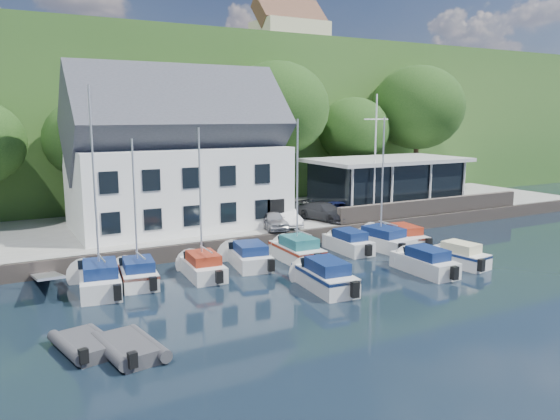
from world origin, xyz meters
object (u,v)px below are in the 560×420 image
at_px(car_silver, 273,220).
at_px(boat_r1_5, 348,241).
at_px(boat_r1_7, 403,235).
at_px(dinghy_1, 129,345).
at_px(boat_r1_1, 135,204).
at_px(boat_r2_4, 458,254).
at_px(boat_r1_0, 95,198).
at_px(club_pavilion, 386,182).
at_px(harbor_building, 178,164).
at_px(boat_r2_2, 324,274).
at_px(boat_r2_3, 424,260).
at_px(boat_r1_6, 382,181).
at_px(boat_r1_3, 249,254).
at_px(car_white, 286,217).
at_px(car_blue, 339,209).
at_px(dinghy_0, 86,342).
at_px(boat_r1_2, 200,202).
at_px(car_dgrey, 324,211).
at_px(flagpole, 375,156).
at_px(boat_r1_4, 297,184).

distance_m(car_silver, boat_r1_5, 5.49).
distance_m(boat_r1_7, dinghy_1, 22.14).
bearing_deg(boat_r1_1, boat_r2_4, -9.78).
relative_size(boat_r1_0, boat_r1_1, 1.11).
bearing_deg(club_pavilion, harbor_building, 178.41).
height_order(boat_r1_0, boat_r2_2, boat_r1_0).
bearing_deg(boat_r2_3, boat_r1_6, 75.85).
height_order(boat_r1_3, dinghy_1, boat_r1_3).
xyz_separation_m(boat_r2_2, boat_r2_4, (9.24, -0.06, -0.08)).
relative_size(car_white, boat_r1_6, 0.42).
height_order(car_silver, boat_r1_1, boat_r1_1).
height_order(boat_r1_6, boat_r2_2, boat_r1_6).
xyz_separation_m(car_blue, boat_r1_6, (-0.89, -6.07, 2.84)).
height_order(harbor_building, car_white, harbor_building).
bearing_deg(dinghy_0, boat_r1_2, 32.42).
xyz_separation_m(boat_r1_1, boat_r1_2, (3.41, -0.29, -0.08)).
xyz_separation_m(car_white, car_dgrey, (3.48, 0.50, 0.04)).
relative_size(boat_r1_1, dinghy_1, 2.56).
xyz_separation_m(boat_r1_2, boat_r1_3, (3.12, 0.64, -3.42)).
distance_m(boat_r1_0, boat_r1_6, 17.94).
distance_m(boat_r1_6, boat_r2_3, 6.91).
height_order(flagpole, dinghy_0, flagpole).
xyz_separation_m(car_silver, boat_r1_0, (-12.42, -5.10, 3.06)).
bearing_deg(boat_r2_3, car_dgrey, 86.80).
xyz_separation_m(harbor_building, car_white, (6.53, -3.65, -3.74)).
height_order(car_dgrey, boat_r2_4, car_dgrey).
distance_m(boat_r1_6, boat_r2_2, 10.24).
bearing_deg(boat_r1_3, boat_r1_5, 9.54).
distance_m(harbor_building, flagpole, 14.59).
height_order(boat_r1_4, boat_r2_3, boat_r1_4).
height_order(flagpole, boat_r2_3, flagpole).
distance_m(club_pavilion, boat_r2_3, 16.63).
xyz_separation_m(car_white, dinghy_1, (-14.22, -13.63, -1.23)).
distance_m(boat_r1_3, boat_r1_6, 10.16).
distance_m(car_blue, boat_r1_4, 10.01).
relative_size(boat_r1_0, boat_r2_4, 1.81).
distance_m(car_silver, boat_r2_4, 12.30).
bearing_deg(boat_r2_4, boat_r2_3, 175.97).
relative_size(car_white, boat_r1_2, 0.45).
bearing_deg(club_pavilion, boat_r1_7, -122.73).
relative_size(boat_r1_7, boat_r2_4, 1.15).
relative_size(boat_r1_0, boat_r1_2, 1.14).
xyz_separation_m(flagpole, boat_r1_0, (-21.26, -5.35, -0.91)).
distance_m(boat_r1_2, dinghy_0, 10.74).
relative_size(car_silver, dinghy_1, 1.12).
xyz_separation_m(car_blue, boat_r1_1, (-16.86, -6.14, 2.59)).
distance_m(boat_r1_2, boat_r1_3, 4.68).
distance_m(boat_r1_2, boat_r1_7, 14.95).
height_order(car_dgrey, boat_r2_2, car_dgrey).
relative_size(club_pavilion, boat_r1_6, 1.48).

